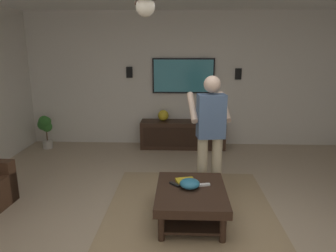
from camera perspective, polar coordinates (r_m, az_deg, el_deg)
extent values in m
plane|color=tan|center=(3.64, 3.23, -18.77)|extent=(7.95, 7.95, 0.00)
cube|color=silver|center=(6.45, 3.01, 8.49)|extent=(0.10, 6.64, 2.70)
cube|color=#9E8460|center=(4.01, 4.08, -15.37)|extent=(2.42, 2.07, 0.01)
cube|color=#332116|center=(3.67, 4.26, -12.22)|extent=(1.00, 0.80, 0.10)
cylinder|color=#332116|center=(4.16, 8.54, -12.11)|extent=(0.07, 0.07, 0.30)
cylinder|color=#332116|center=(4.14, -0.50, -12.08)|extent=(0.07, 0.07, 0.30)
cylinder|color=#332116|center=(3.43, 10.05, -18.28)|extent=(0.07, 0.07, 0.30)
cylinder|color=#332116|center=(3.41, -1.26, -18.30)|extent=(0.07, 0.07, 0.30)
cube|color=black|center=(3.79, 4.19, -15.61)|extent=(0.88, 0.68, 0.03)
cube|color=#332116|center=(6.33, 2.73, -1.56)|extent=(0.44, 1.70, 0.55)
cube|color=black|center=(6.11, 2.74, -2.12)|extent=(0.01, 1.56, 0.39)
cube|color=black|center=(6.36, 2.84, 9.21)|extent=(0.05, 1.25, 0.70)
cube|color=teal|center=(6.33, 2.84, 9.19)|extent=(0.01, 1.19, 0.64)
cylinder|color=#C6B793|center=(4.34, 8.91, -7.26)|extent=(0.14, 0.14, 0.82)
cylinder|color=#C6B793|center=(4.29, 6.30, -7.39)|extent=(0.14, 0.14, 0.82)
cube|color=slate|center=(4.11, 7.93, 1.80)|extent=(0.27, 0.39, 0.58)
sphere|color=beige|center=(4.05, 8.13, 7.62)|extent=(0.22, 0.22, 0.22)
cylinder|color=beige|center=(4.32, 10.26, 3.52)|extent=(0.49, 0.16, 0.37)
cylinder|color=beige|center=(4.22, 4.50, 3.46)|extent=(0.49, 0.16, 0.37)
cube|color=white|center=(4.48, 6.81, 2.70)|extent=(0.05, 0.06, 0.16)
cylinder|color=#B7B2A8|center=(6.78, -21.23, -3.14)|extent=(0.19, 0.19, 0.16)
cylinder|color=brown|center=(6.72, -21.39, -1.38)|extent=(0.03, 0.03, 0.27)
sphere|color=#2D6B28|center=(6.76, -21.45, 0.80)|extent=(0.19, 0.19, 0.19)
sphere|color=#2D6B28|center=(6.71, -21.91, 0.27)|extent=(0.24, 0.24, 0.24)
sphere|color=#2D6B28|center=(6.59, -21.91, 0.43)|extent=(0.15, 0.15, 0.15)
sphere|color=#2D6B28|center=(6.59, -21.82, 0.81)|extent=(0.22, 0.22, 0.22)
sphere|color=#2D6B28|center=(6.66, -21.38, -0.12)|extent=(0.21, 0.21, 0.21)
ellipsoid|color=teal|center=(3.66, 4.02, -10.52)|extent=(0.23, 0.23, 0.11)
cube|color=white|center=(3.74, 6.57, -10.69)|extent=(0.07, 0.16, 0.02)
cube|color=black|center=(3.73, 1.28, -10.67)|extent=(0.14, 0.14, 0.02)
cube|color=gold|center=(3.81, 3.25, -10.07)|extent=(0.21, 0.25, 0.04)
sphere|color=gold|center=(6.28, -0.87, 1.97)|extent=(0.22, 0.22, 0.22)
cube|color=black|center=(6.47, 12.79, 9.33)|extent=(0.06, 0.12, 0.22)
cube|color=black|center=(6.45, -7.11, 9.77)|extent=(0.06, 0.12, 0.22)
sphere|color=silver|center=(2.74, -4.19, 20.99)|extent=(0.16, 0.16, 0.16)
cube|color=brown|center=(3.07, -4.73, 22.10)|extent=(0.57, 0.22, 0.02)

